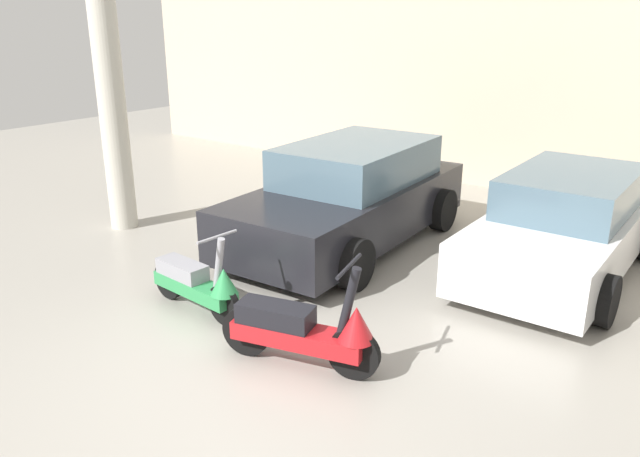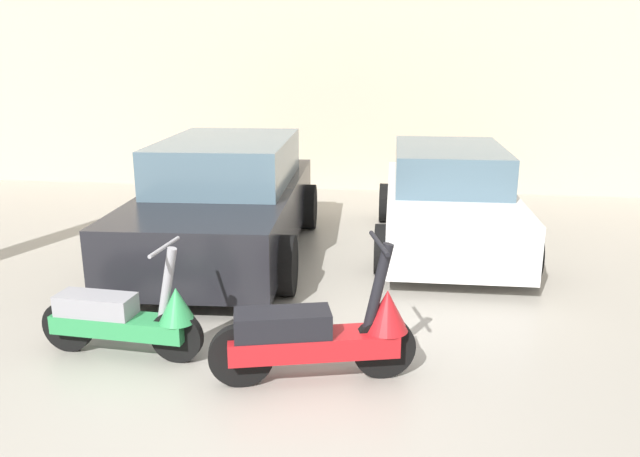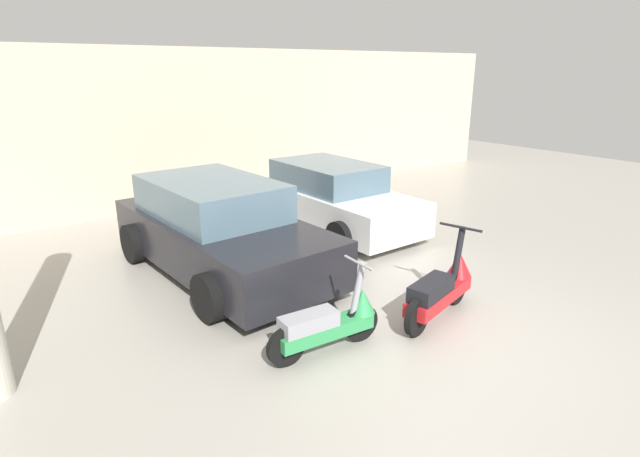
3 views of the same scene
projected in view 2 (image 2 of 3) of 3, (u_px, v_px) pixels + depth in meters
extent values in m
plane|color=#9E998E|center=(260.00, 409.00, 4.37)|extent=(28.00, 28.00, 0.00)
cube|color=beige|center=(352.00, 95.00, 11.07)|extent=(19.60, 0.12, 3.43)
cylinder|color=black|center=(177.00, 336.00, 5.00)|extent=(0.44, 0.11, 0.44)
cylinder|color=black|center=(68.00, 326.00, 5.19)|extent=(0.44, 0.11, 0.44)
cube|color=#2D8C4C|center=(121.00, 325.00, 5.08)|extent=(1.16, 0.34, 0.15)
cube|color=gray|center=(96.00, 304.00, 5.08)|extent=(0.65, 0.30, 0.17)
cylinder|color=gray|center=(167.00, 284.00, 4.89)|extent=(0.21, 0.09, 0.62)
cylinder|color=gray|center=(164.00, 247.00, 4.81)|extent=(0.07, 0.51, 0.03)
cone|color=#2D8C4C|center=(177.00, 305.00, 4.93)|extent=(0.31, 0.31, 0.29)
cylinder|color=black|center=(384.00, 347.00, 4.76)|extent=(0.49, 0.21, 0.49)
cylinder|color=black|center=(241.00, 355.00, 4.63)|extent=(0.49, 0.21, 0.49)
cube|color=#B2191E|center=(313.00, 344.00, 4.68)|extent=(1.30, 0.61, 0.17)
cube|color=black|center=(283.00, 323.00, 4.60)|extent=(0.76, 0.46, 0.19)
cylinder|color=black|center=(378.00, 288.00, 4.62)|extent=(0.24, 0.14, 0.69)
cylinder|color=black|center=(379.00, 243.00, 4.53)|extent=(0.18, 0.55, 0.03)
cone|color=#B2191E|center=(387.00, 310.00, 4.68)|extent=(0.40, 0.40, 0.32)
cube|color=black|center=(225.00, 214.00, 7.63)|extent=(1.97, 4.23, 0.69)
cube|color=slate|center=(228.00, 161.00, 7.70)|extent=(1.65, 2.40, 0.54)
cylinder|color=black|center=(285.00, 265.00, 6.39)|extent=(0.25, 0.64, 0.63)
cylinder|color=black|center=(115.00, 261.00, 6.52)|extent=(0.25, 0.64, 0.63)
cylinder|color=black|center=(308.00, 207.00, 8.85)|extent=(0.25, 0.64, 0.63)
cylinder|color=black|center=(184.00, 205.00, 8.98)|extent=(0.25, 0.64, 0.63)
cube|color=white|center=(448.00, 211.00, 8.00)|extent=(1.62, 3.74, 0.62)
cube|color=slate|center=(449.00, 165.00, 8.06)|extent=(1.40, 2.10, 0.49)
cylinder|color=black|center=(530.00, 254.00, 6.86)|extent=(0.20, 0.57, 0.57)
cylinder|color=black|center=(383.00, 249.00, 7.03)|extent=(0.20, 0.57, 0.57)
cylinder|color=black|center=(497.00, 206.00, 9.06)|extent=(0.20, 0.57, 0.57)
cylinder|color=black|center=(386.00, 203.00, 9.24)|extent=(0.20, 0.57, 0.57)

